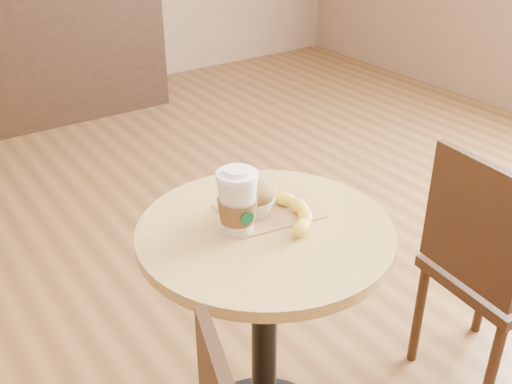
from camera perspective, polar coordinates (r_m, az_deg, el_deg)
cafe_table at (r=1.60m, az=0.83°, el=-10.86°), size 0.63×0.63×0.75m
chair_right at (r=1.95m, az=21.37°, el=-6.68°), size 0.40×0.40×0.83m
kraft_bag at (r=1.52m, az=1.25°, el=-1.80°), size 0.27×0.22×0.00m
coffee_cup at (r=1.41m, az=-1.77°, el=-1.09°), size 0.10×0.10×0.17m
muffin at (r=1.49m, az=-0.06°, el=-0.58°), size 0.10×0.10×0.09m
banana at (r=1.49m, az=2.50°, el=-1.56°), size 0.16×0.27×0.04m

